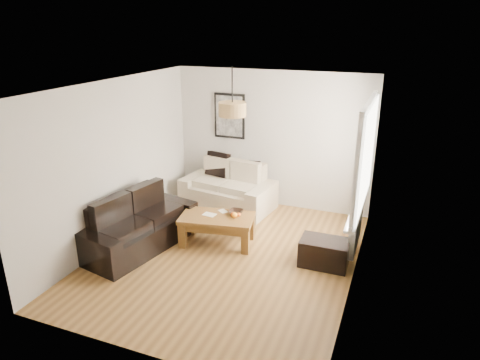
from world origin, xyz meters
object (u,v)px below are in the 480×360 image
at_px(loveseat_cream, 228,186).
at_px(coffee_table, 217,230).
at_px(ottoman, 324,252).
at_px(sofa_leather, 138,222).

distance_m(loveseat_cream, coffee_table, 1.50).
height_order(loveseat_cream, coffee_table, loveseat_cream).
relative_size(loveseat_cream, ottoman, 2.45).
xyz_separation_m(loveseat_cream, coffee_table, (0.41, -1.43, -0.19)).
distance_m(coffee_table, ottoman, 1.75).
distance_m(sofa_leather, coffee_table, 1.27).
bearing_deg(ottoman, loveseat_cream, 145.74).
relative_size(loveseat_cream, coffee_table, 1.48).
xyz_separation_m(sofa_leather, coffee_table, (1.13, 0.55, -0.17)).
height_order(sofa_leather, ottoman, sofa_leather).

